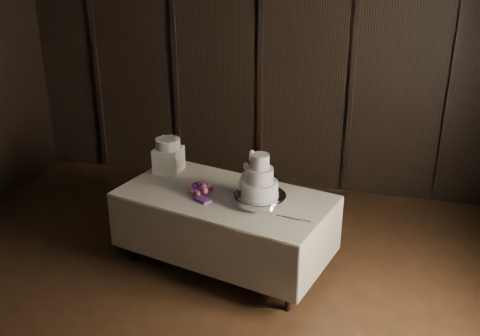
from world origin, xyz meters
The scene contains 8 objects.
room centered at (0.00, 0.00, 1.50)m, with size 6.08×7.08×3.08m.
display_table centered at (0.11, 1.49, 0.42)m, with size 2.19×1.50×0.76m.
cake_stand centered at (0.47, 1.39, 0.81)m, with size 0.48×0.48×0.09m, color silver.
wedding_cake centered at (0.44, 1.37, 1.01)m, with size 0.37×0.33×0.39m.
bouquet centered at (-0.10, 1.42, 0.82)m, with size 0.26×0.36×0.17m, color #EA6875, non-canonical shape.
box_pedestal centered at (-0.60, 1.89, 0.89)m, with size 0.26×0.26×0.25m, color white.
small_cake centered at (-0.60, 1.89, 1.06)m, with size 0.25×0.25×0.10m, color white.
cake_knife centered at (0.75, 1.18, 0.77)m, with size 0.37×0.02×0.01m, color silver.
Camera 1 is at (1.45, -3.09, 3.07)m, focal length 42.00 mm.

